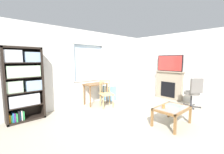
{
  "coord_description": "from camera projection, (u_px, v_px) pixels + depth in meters",
  "views": [
    {
      "loc": [
        -3.09,
        -2.34,
        1.6
      ],
      "look_at": [
        -0.13,
        0.86,
        1.09
      ],
      "focal_mm": 23.92,
      "sensor_mm": 36.0,
      "label": 1
    }
  ],
  "objects": [
    {
      "name": "office_chair",
      "position": [
        193.0,
        91.0,
        4.9
      ],
      "size": [
        0.62,
        0.62,
        1.0
      ],
      "color": "slate",
      "rests_on": "ground"
    },
    {
      "name": "wall_back_with_window",
      "position": [
        89.0,
        68.0,
        5.47
      ],
      "size": [
        5.51,
        0.15,
        2.61
      ],
      "color": "silver",
      "rests_on": "ground"
    },
    {
      "name": "fireplace",
      "position": [
        169.0,
        85.0,
        6.04
      ],
      "size": [
        0.26,
        1.15,
        1.13
      ],
      "color": "gray",
      "rests_on": "ground"
    },
    {
      "name": "wall_right",
      "position": [
        183.0,
        67.0,
        5.72
      ],
      "size": [
        0.12,
        4.72,
        2.61
      ],
      "primitive_type": "cube",
      "color": "silver",
      "rests_on": "ground"
    },
    {
      "name": "desk_under_window",
      "position": [
        96.0,
        87.0,
        5.33
      ],
      "size": [
        0.83,
        0.48,
        0.75
      ],
      "color": "brown",
      "rests_on": "ground"
    },
    {
      "name": "tv",
      "position": [
        170.0,
        63.0,
        5.93
      ],
      "size": [
        0.06,
        1.01,
        0.63
      ],
      "color": "black",
      "rests_on": "fireplace"
    },
    {
      "name": "wooden_chair",
      "position": [
        106.0,
        93.0,
        5.01
      ],
      "size": [
        0.53,
        0.52,
        0.9
      ],
      "color": "tan",
      "rests_on": "ground"
    },
    {
      "name": "bookshelf",
      "position": [
        23.0,
        82.0,
        3.85
      ],
      "size": [
        0.9,
        0.38,
        1.91
      ],
      "color": "black",
      "rests_on": "ground"
    },
    {
      "name": "sippy_cup",
      "position": [
        163.0,
        106.0,
        3.57
      ],
      "size": [
        0.07,
        0.07,
        0.09
      ],
      "primitive_type": "cylinder",
      "color": "orange",
      "rests_on": "coffee_table"
    },
    {
      "name": "plastic_drawer_unit",
      "position": [
        110.0,
        93.0,
        5.89
      ],
      "size": [
        0.35,
        0.4,
        0.57
      ],
      "primitive_type": "cube",
      "color": "#72ADDB",
      "rests_on": "ground"
    },
    {
      "name": "coffee_table",
      "position": [
        172.0,
        110.0,
        3.64
      ],
      "size": [
        0.9,
        0.61,
        0.44
      ],
      "color": "#8C9E99",
      "rests_on": "ground"
    },
    {
      "name": "ground",
      "position": [
        137.0,
        120.0,
        3.98
      ],
      "size": [
        6.51,
        5.52,
        0.02
      ],
      "primitive_type": "cube",
      "color": "#B2A893"
    }
  ]
}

